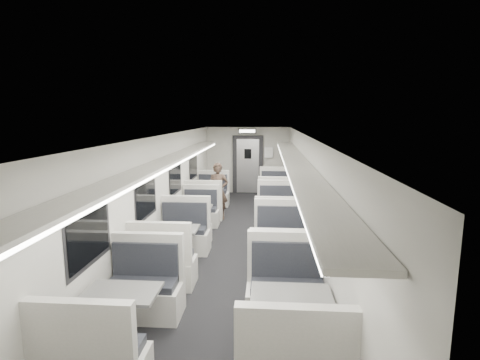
% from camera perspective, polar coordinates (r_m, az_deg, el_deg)
% --- Properties ---
extents(room, '(3.24, 12.24, 2.64)m').
position_cam_1_polar(room, '(7.71, -1.13, -2.18)').
color(room, black).
rests_on(room, ground).
extents(booth_left_a, '(1.01, 2.05, 1.10)m').
position_cam_1_polar(booth_left_a, '(11.07, -4.76, -2.96)').
color(booth_left_a, silver).
rests_on(booth_left_a, room).
extents(booth_left_b, '(0.95, 1.94, 1.04)m').
position_cam_1_polar(booth_left_b, '(9.04, -6.87, -6.04)').
color(booth_left_b, silver).
rests_on(booth_left_b, room).
extents(booth_left_c, '(1.06, 2.14, 1.14)m').
position_cam_1_polar(booth_left_c, '(7.19, -9.93, -9.99)').
color(booth_left_c, silver).
rests_on(booth_left_c, room).
extents(booth_left_d, '(1.06, 2.15, 1.15)m').
position_cam_1_polar(booth_left_d, '(4.98, -17.48, -19.65)').
color(booth_left_d, silver).
rests_on(booth_left_d, room).
extents(booth_right_a, '(1.08, 2.18, 1.17)m').
position_cam_1_polar(booth_right_a, '(11.31, 5.61, -2.58)').
color(booth_right_a, silver).
rests_on(booth_right_a, room).
extents(booth_right_b, '(1.08, 2.18, 1.17)m').
position_cam_1_polar(booth_right_b, '(8.83, 5.99, -6.11)').
color(booth_right_b, silver).
rests_on(booth_right_b, room).
extents(booth_right_c, '(1.08, 2.19, 1.17)m').
position_cam_1_polar(booth_right_c, '(6.72, 6.56, -11.28)').
color(booth_right_c, silver).
rests_on(booth_right_c, room).
extents(booth_right_d, '(1.11, 2.26, 1.21)m').
position_cam_1_polar(booth_right_d, '(4.66, 7.73, -21.14)').
color(booth_right_d, silver).
rests_on(booth_right_d, room).
extents(passenger, '(0.59, 0.41, 1.55)m').
position_cam_1_polar(passenger, '(10.18, -3.36, -1.70)').
color(passenger, black).
rests_on(passenger, room).
extents(window_a, '(0.02, 1.18, 0.84)m').
position_cam_1_polar(window_a, '(11.23, -7.10, 2.28)').
color(window_a, black).
rests_on(window_a, room).
extents(window_b, '(0.02, 1.18, 0.84)m').
position_cam_1_polar(window_b, '(9.10, -9.79, 0.47)').
color(window_b, black).
rests_on(window_b, room).
extents(window_c, '(0.02, 1.18, 0.84)m').
position_cam_1_polar(window_c, '(7.02, -14.10, -2.41)').
color(window_c, black).
rests_on(window_c, room).
extents(window_d, '(0.02, 1.18, 0.84)m').
position_cam_1_polar(window_d, '(5.05, -21.96, -7.57)').
color(window_d, black).
rests_on(window_d, room).
extents(luggage_rack_left, '(0.46, 10.40, 0.09)m').
position_cam_1_polar(luggage_rack_left, '(7.53, -10.86, 2.88)').
color(luggage_rack_left, silver).
rests_on(luggage_rack_left, room).
extents(luggage_rack_right, '(0.46, 10.40, 0.09)m').
position_cam_1_polar(luggage_rack_right, '(7.29, 8.42, 2.73)').
color(luggage_rack_right, silver).
rests_on(luggage_rack_right, room).
extents(vestibule_door, '(1.10, 0.13, 2.10)m').
position_cam_1_polar(vestibule_door, '(13.58, 1.20, 2.31)').
color(vestibule_door, black).
rests_on(vestibule_door, room).
extents(exit_sign, '(0.62, 0.12, 0.16)m').
position_cam_1_polar(exit_sign, '(12.99, 1.11, 7.47)').
color(exit_sign, black).
rests_on(exit_sign, room).
extents(wall_notice, '(0.32, 0.02, 0.40)m').
position_cam_1_polar(wall_notice, '(13.50, 4.40, 4.21)').
color(wall_notice, white).
rests_on(wall_notice, room).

